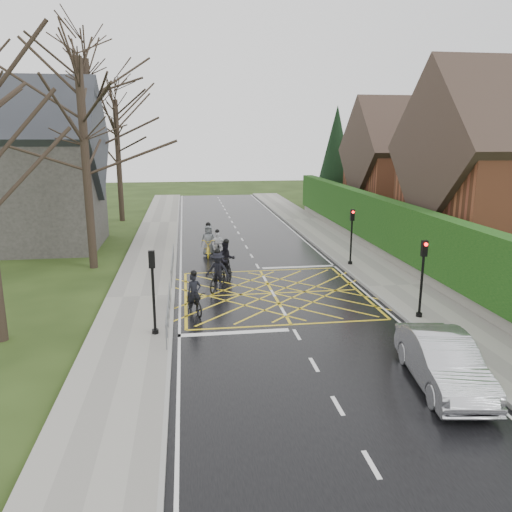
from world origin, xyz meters
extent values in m
plane|color=black|center=(0.00, 0.00, 0.00)|extent=(120.00, 120.00, 0.00)
cube|color=black|center=(0.00, 0.00, 0.01)|extent=(9.00, 80.00, 0.01)
cube|color=gray|center=(6.00, 0.00, 0.07)|extent=(3.00, 80.00, 0.15)
cube|color=gray|center=(-6.00, 0.00, 0.07)|extent=(3.00, 80.00, 0.15)
cube|color=slate|center=(7.75, 6.00, 0.35)|extent=(0.50, 38.00, 0.70)
cube|color=#0F360E|center=(7.75, 6.00, 2.10)|extent=(0.90, 38.00, 2.80)
cube|color=brown|center=(14.75, 18.00, 3.00)|extent=(9.00, 8.00, 6.00)
cube|color=#352720|center=(14.75, 18.00, 5.90)|extent=(9.80, 8.80, 8.80)
cube|color=brown|center=(17.45, 18.00, 8.50)|extent=(0.70, 0.70, 1.60)
cylinder|color=black|center=(10.75, 26.00, 0.60)|extent=(0.50, 0.50, 1.20)
cone|color=black|center=(10.75, 26.00, 5.00)|extent=(4.60, 4.60, 10.00)
cube|color=#2D2B28|center=(-13.50, 12.00, 3.50)|extent=(8.00, 7.00, 7.00)
cube|color=#26282D|center=(-13.50, 12.00, 6.90)|extent=(8.80, 7.80, 7.80)
cylinder|color=black|center=(-9.00, 6.00, 5.50)|extent=(0.44, 0.44, 11.00)
cylinder|color=black|center=(-10.00, 14.00, 6.00)|extent=(0.44, 0.44, 12.00)
cylinder|color=black|center=(-9.30, 22.00, 5.00)|extent=(0.44, 0.44, 10.00)
cylinder|color=slate|center=(-4.65, -3.50, 1.00)|extent=(0.05, 5.00, 0.05)
cylinder|color=slate|center=(-4.65, -3.50, 0.55)|extent=(0.04, 5.00, 0.04)
cylinder|color=slate|center=(-4.65, -6.00, 0.50)|extent=(0.04, 0.04, 1.00)
cylinder|color=slate|center=(-4.65, -1.00, 0.50)|extent=(0.04, 0.04, 1.00)
cylinder|color=slate|center=(-4.65, 4.00, 1.00)|extent=(0.05, 6.00, 0.05)
cylinder|color=slate|center=(-4.65, 4.00, 0.55)|extent=(0.04, 6.00, 0.04)
cylinder|color=slate|center=(-4.65, 1.00, 0.50)|extent=(0.04, 0.04, 1.00)
cylinder|color=slate|center=(-4.65, 7.00, 0.50)|extent=(0.04, 0.04, 1.00)
cylinder|color=black|center=(5.10, 4.20, 1.50)|extent=(0.10, 0.10, 3.00)
cylinder|color=black|center=(5.10, 4.20, 0.15)|extent=(0.24, 0.24, 0.30)
cube|color=black|center=(5.10, 4.20, 2.90)|extent=(0.22, 0.16, 0.62)
sphere|color=#FF0C0C|center=(5.10, 4.08, 3.08)|extent=(0.14, 0.14, 0.14)
cylinder|color=black|center=(5.10, -4.20, 1.50)|extent=(0.10, 0.10, 3.00)
cylinder|color=black|center=(5.10, -4.20, 0.15)|extent=(0.24, 0.24, 0.30)
cube|color=black|center=(5.10, -4.20, 2.90)|extent=(0.22, 0.16, 0.62)
sphere|color=#FF0C0C|center=(5.10, -4.32, 3.08)|extent=(0.14, 0.14, 0.14)
cylinder|color=black|center=(-5.10, -4.50, 1.50)|extent=(0.10, 0.10, 3.00)
cylinder|color=black|center=(-5.10, -4.50, 0.15)|extent=(0.24, 0.24, 0.30)
cube|color=black|center=(-5.10, -4.50, 2.90)|extent=(0.22, 0.16, 0.62)
sphere|color=#FF0C0C|center=(-5.10, -4.38, 3.08)|extent=(0.14, 0.14, 0.14)
imported|color=black|center=(-3.64, -2.10, 0.48)|extent=(1.14, 1.94, 0.96)
imported|color=black|center=(-3.64, -2.00, 0.82)|extent=(0.69, 0.55, 1.64)
sphere|color=black|center=(-3.64, -2.00, 1.66)|extent=(0.26, 0.26, 0.26)
imported|color=black|center=(-1.89, 2.97, 0.61)|extent=(0.85, 2.08, 1.21)
imported|color=black|center=(-1.89, 3.07, 0.93)|extent=(0.99, 0.82, 1.86)
sphere|color=black|center=(-1.89, 3.07, 1.88)|extent=(0.29, 0.29, 0.29)
imported|color=black|center=(-2.47, 0.94, 0.53)|extent=(1.43, 2.15, 1.07)
imported|color=black|center=(-2.47, 1.04, 0.91)|extent=(1.34, 1.07, 1.81)
sphere|color=black|center=(-2.47, 1.04, 1.83)|extent=(0.28, 0.28, 0.28)
imported|color=black|center=(-2.07, 7.18, 0.52)|extent=(0.60, 1.77, 1.05)
imported|color=silver|center=(-2.07, 7.28, 0.80)|extent=(0.96, 0.45, 1.60)
sphere|color=black|center=(-2.07, 7.28, 1.62)|extent=(0.25, 0.25, 0.25)
imported|color=gold|center=(-2.57, 7.72, 0.57)|extent=(0.92, 2.21, 1.13)
imported|color=slate|center=(-2.57, 7.82, 0.96)|extent=(0.98, 0.68, 1.92)
sphere|color=black|center=(-2.57, 7.82, 1.94)|extent=(0.30, 0.30, 0.30)
imported|color=#AFB1B6|center=(3.33, -9.30, 0.75)|extent=(2.20, 4.73, 1.50)
camera|label=1|loc=(-3.88, -21.66, 7.05)|focal=35.00mm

